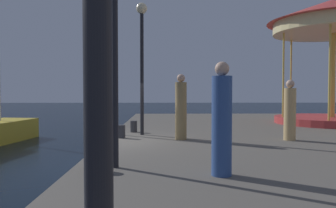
{
  "coord_description": "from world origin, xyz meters",
  "views": [
    {
      "loc": [
        1.66,
        -9.62,
        2.2
      ],
      "look_at": [
        1.97,
        5.84,
        1.65
      ],
      "focal_mm": 34.94,
      "sensor_mm": 36.0,
      "label": 1
    }
  ],
  "objects_px": {
    "lamp_post_far_end": "(142,45)",
    "bollard_center": "(134,126)",
    "person_far_corner": "(290,112)",
    "bollard_north": "(121,131)",
    "person_near_carousel": "(222,122)",
    "carousel": "(333,30)",
    "bollard_south": "(91,159)",
    "lamp_post_mid_promenade": "(115,9)",
    "person_by_the_water": "(181,109)"
  },
  "relations": [
    {
      "from": "bollard_north",
      "to": "bollard_south",
      "type": "bearing_deg",
      "value": -90.58
    },
    {
      "from": "lamp_post_far_end",
      "to": "person_near_carousel",
      "type": "bearing_deg",
      "value": -72.82
    },
    {
      "from": "bollard_center",
      "to": "person_far_corner",
      "type": "bearing_deg",
      "value": -23.25
    },
    {
      "from": "lamp_post_far_end",
      "to": "person_near_carousel",
      "type": "distance_m",
      "value": 5.97
    },
    {
      "from": "bollard_center",
      "to": "carousel",
      "type": "bearing_deg",
      "value": 19.13
    },
    {
      "from": "carousel",
      "to": "person_near_carousel",
      "type": "distance_m",
      "value": 11.67
    },
    {
      "from": "bollard_south",
      "to": "person_near_carousel",
      "type": "xyz_separation_m",
      "value": [
        2.29,
        -0.46,
        0.7
      ]
    },
    {
      "from": "bollard_south",
      "to": "person_near_carousel",
      "type": "distance_m",
      "value": 2.44
    },
    {
      "from": "person_by_the_water",
      "to": "bollard_center",
      "type": "bearing_deg",
      "value": 130.33
    },
    {
      "from": "bollard_north",
      "to": "person_near_carousel",
      "type": "height_order",
      "value": "person_near_carousel"
    },
    {
      "from": "bollard_center",
      "to": "person_far_corner",
      "type": "relative_size",
      "value": 0.23
    },
    {
      "from": "bollard_north",
      "to": "person_near_carousel",
      "type": "distance_m",
      "value": 5.15
    },
    {
      "from": "carousel",
      "to": "lamp_post_far_end",
      "type": "distance_m",
      "value": 9.14
    },
    {
      "from": "person_far_corner",
      "to": "person_near_carousel",
      "type": "bearing_deg",
      "value": -124.39
    },
    {
      "from": "bollard_south",
      "to": "bollard_north",
      "type": "relative_size",
      "value": 1.0
    },
    {
      "from": "carousel",
      "to": "bollard_center",
      "type": "distance_m",
      "value": 9.95
    },
    {
      "from": "lamp_post_far_end",
      "to": "carousel",
      "type": "bearing_deg",
      "value": 24.0
    },
    {
      "from": "carousel",
      "to": "bollard_north",
      "type": "xyz_separation_m",
      "value": [
        -8.87,
        -4.45,
        -3.97
      ]
    },
    {
      "from": "lamp_post_mid_promenade",
      "to": "carousel",
      "type": "bearing_deg",
      "value": 44.72
    },
    {
      "from": "person_near_carousel",
      "to": "bollard_north",
      "type": "bearing_deg",
      "value": 116.11
    },
    {
      "from": "carousel",
      "to": "bollard_center",
      "type": "xyz_separation_m",
      "value": [
        -8.62,
        -2.99,
        -3.97
      ]
    },
    {
      "from": "lamp_post_far_end",
      "to": "person_by_the_water",
      "type": "height_order",
      "value": "lamp_post_far_end"
    },
    {
      "from": "carousel",
      "to": "person_far_corner",
      "type": "relative_size",
      "value": 3.22
    },
    {
      "from": "lamp_post_far_end",
      "to": "person_far_corner",
      "type": "xyz_separation_m",
      "value": [
        4.4,
        -1.34,
        -2.13
      ]
    },
    {
      "from": "lamp_post_far_end",
      "to": "bollard_south",
      "type": "height_order",
      "value": "lamp_post_far_end"
    },
    {
      "from": "lamp_post_mid_promenade",
      "to": "person_by_the_water",
      "type": "xyz_separation_m",
      "value": [
        1.44,
        3.59,
        -2.01
      ]
    },
    {
      "from": "lamp_post_mid_promenade",
      "to": "bollard_north",
      "type": "height_order",
      "value": "lamp_post_mid_promenade"
    },
    {
      "from": "person_by_the_water",
      "to": "bollard_south",
      "type": "bearing_deg",
      "value": -116.27
    },
    {
      "from": "bollard_center",
      "to": "person_far_corner",
      "type": "height_order",
      "value": "person_far_corner"
    },
    {
      "from": "bollard_south",
      "to": "person_near_carousel",
      "type": "height_order",
      "value": "person_near_carousel"
    },
    {
      "from": "person_by_the_water",
      "to": "lamp_post_mid_promenade",
      "type": "bearing_deg",
      "value": -111.84
    },
    {
      "from": "lamp_post_mid_promenade",
      "to": "lamp_post_far_end",
      "type": "height_order",
      "value": "lamp_post_far_end"
    },
    {
      "from": "bollard_center",
      "to": "person_by_the_water",
      "type": "height_order",
      "value": "person_by_the_water"
    },
    {
      "from": "bollard_center",
      "to": "person_near_carousel",
      "type": "xyz_separation_m",
      "value": [
        1.99,
        -6.05,
        0.7
      ]
    },
    {
      "from": "bollard_north",
      "to": "person_by_the_water",
      "type": "relative_size",
      "value": 0.21
    },
    {
      "from": "bollard_south",
      "to": "lamp_post_mid_promenade",
      "type": "bearing_deg",
      "value": 21.86
    },
    {
      "from": "carousel",
      "to": "bollard_south",
      "type": "height_order",
      "value": "carousel"
    },
    {
      "from": "bollard_south",
      "to": "bollard_north",
      "type": "bearing_deg",
      "value": 89.42
    },
    {
      "from": "carousel",
      "to": "person_near_carousel",
      "type": "xyz_separation_m",
      "value": [
        -6.63,
        -9.04,
        -3.27
      ]
    },
    {
      "from": "lamp_post_mid_promenade",
      "to": "person_far_corner",
      "type": "xyz_separation_m",
      "value": [
        4.62,
        3.39,
        -2.1
      ]
    },
    {
      "from": "lamp_post_mid_promenade",
      "to": "person_near_carousel",
      "type": "distance_m",
      "value": 2.83
    },
    {
      "from": "lamp_post_far_end",
      "to": "person_by_the_water",
      "type": "xyz_separation_m",
      "value": [
        1.22,
        -1.14,
        -2.04
      ]
    },
    {
      "from": "lamp_post_mid_promenade",
      "to": "person_by_the_water",
      "type": "height_order",
      "value": "lamp_post_mid_promenade"
    },
    {
      "from": "lamp_post_far_end",
      "to": "person_by_the_water",
      "type": "distance_m",
      "value": 2.64
    },
    {
      "from": "lamp_post_mid_promenade",
      "to": "person_by_the_water",
      "type": "bearing_deg",
      "value": 68.16
    },
    {
      "from": "lamp_post_far_end",
      "to": "bollard_center",
      "type": "bearing_deg",
      "value": 115.69
    },
    {
      "from": "bollard_south",
      "to": "person_by_the_water",
      "type": "relative_size",
      "value": 0.21
    },
    {
      "from": "lamp_post_mid_promenade",
      "to": "bollard_center",
      "type": "relative_size",
      "value": 10.71
    },
    {
      "from": "bollard_north",
      "to": "person_near_carousel",
      "type": "relative_size",
      "value": 0.21
    },
    {
      "from": "lamp_post_far_end",
      "to": "bollard_center",
      "type": "xyz_separation_m",
      "value": [
        -0.34,
        0.7,
        -2.76
      ]
    }
  ]
}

